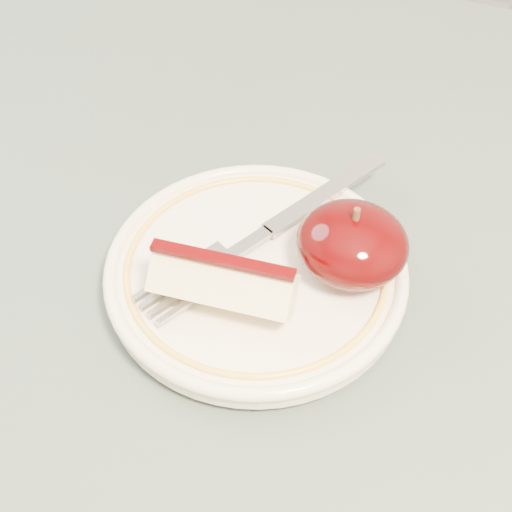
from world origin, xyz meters
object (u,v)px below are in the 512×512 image
at_px(table, 159,385).
at_px(plate, 256,271).
at_px(fork, 266,233).
at_px(apple_half, 352,244).

xyz_separation_m(table, plate, (0.06, 0.04, 0.10)).
height_order(table, fork, fork).
xyz_separation_m(table, fork, (0.05, 0.07, 0.11)).
bearing_deg(fork, table, 168.83).
distance_m(plate, fork, 0.03).
relative_size(table, plate, 4.78).
bearing_deg(plate, apple_half, 21.47).
height_order(plate, fork, fork).
xyz_separation_m(apple_half, fork, (-0.06, 0.00, -0.02)).
bearing_deg(table, fork, 52.15).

